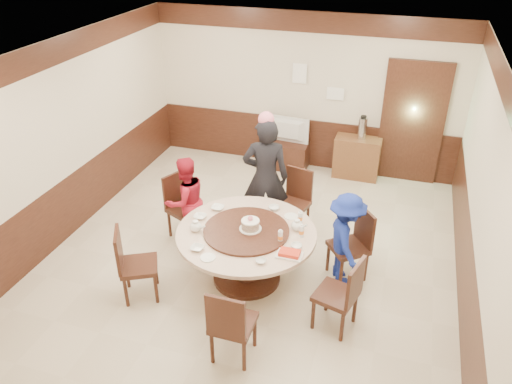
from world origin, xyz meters
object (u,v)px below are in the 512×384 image
(person_standing, at_px, (266,178))
(person_blue, at_px, (345,239))
(side_cabinet, at_px, (357,157))
(thermos, at_px, (362,128))
(banquet_table, at_px, (246,246))
(person_red, at_px, (186,201))
(birthday_cake, at_px, (250,225))
(television, at_px, (286,131))
(shrimp_platter, at_px, (290,254))
(tv_stand, at_px, (285,155))

(person_standing, distance_m, person_blue, 1.53)
(side_cabinet, relative_size, thermos, 2.11)
(person_standing, bearing_deg, banquet_table, 80.54)
(person_standing, height_order, person_red, person_standing)
(person_red, bearing_deg, thermos, 177.14)
(birthday_cake, xyz_separation_m, television, (-0.41, 3.29, -0.11))
(person_standing, height_order, person_blue, person_standing)
(person_red, height_order, thermos, person_red)
(person_red, bearing_deg, banquet_table, 96.32)
(shrimp_platter, bearing_deg, person_red, 152.30)
(person_red, xyz_separation_m, birthday_cake, (1.15, -0.57, 0.19))
(person_blue, relative_size, television, 1.54)
(tv_stand, xyz_separation_m, television, (0.00, 0.00, 0.49))
(shrimp_platter, bearing_deg, person_blue, 51.73)
(banquet_table, distance_m, birthday_cake, 0.32)
(person_red, distance_m, person_blue, 2.30)
(side_cabinet, distance_m, thermos, 0.57)
(person_blue, xyz_separation_m, tv_stand, (-1.55, 2.93, -0.38))
(person_red, xyz_separation_m, person_blue, (2.29, -0.21, -0.03))
(television, height_order, thermos, thermos)
(shrimp_platter, height_order, tv_stand, shrimp_platter)
(person_blue, height_order, thermos, person_blue)
(person_blue, relative_size, side_cabinet, 1.58)
(banquet_table, xyz_separation_m, thermos, (1.00, 3.34, 0.41))
(banquet_table, height_order, birthday_cake, birthday_cake)
(tv_stand, distance_m, side_cabinet, 1.33)
(person_red, height_order, shrimp_platter, person_red)
(person_standing, height_order, thermos, person_standing)
(shrimp_platter, height_order, television, television)
(birthday_cake, distance_m, thermos, 3.46)
(person_standing, relative_size, side_cabinet, 2.26)
(person_blue, height_order, shrimp_platter, person_blue)
(television, height_order, side_cabinet, television)
(person_standing, height_order, shrimp_platter, person_standing)
(birthday_cake, bearing_deg, shrimp_platter, -30.35)
(person_blue, bearing_deg, birthday_cake, 84.13)
(birthday_cake, xyz_separation_m, thermos, (0.96, 3.32, 0.09))
(birthday_cake, height_order, television, television)
(banquet_table, relative_size, tv_stand, 2.07)
(tv_stand, bearing_deg, birthday_cake, -82.97)
(birthday_cake, relative_size, shrimp_platter, 0.93)
(television, bearing_deg, person_standing, 102.26)
(banquet_table, xyz_separation_m, person_standing, (-0.10, 1.16, 0.37))
(person_blue, bearing_deg, thermos, -19.45)
(side_cabinet, bearing_deg, tv_stand, -178.70)
(banquet_table, distance_m, person_red, 1.26)
(banquet_table, xyz_separation_m, tv_stand, (-0.36, 3.31, -0.28))
(tv_stand, distance_m, television, 0.49)
(birthday_cake, bearing_deg, television, 97.03)
(tv_stand, bearing_deg, person_red, -105.28)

